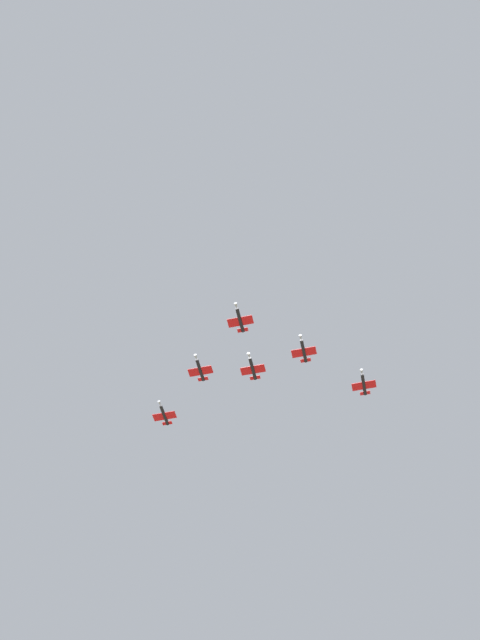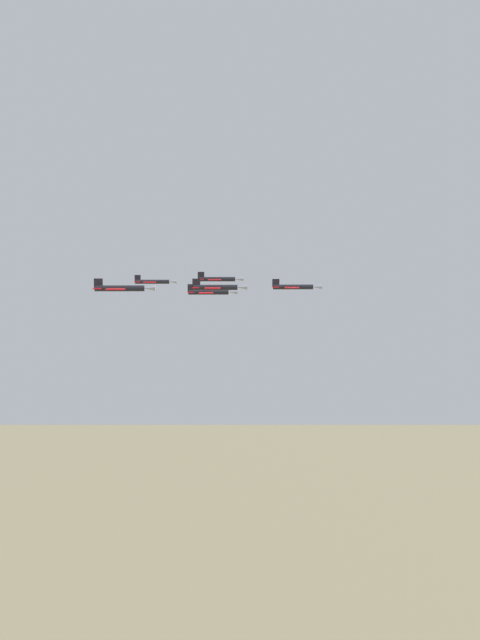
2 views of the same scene
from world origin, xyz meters
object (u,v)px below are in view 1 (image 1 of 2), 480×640
at_px(jet_lead, 240,319).
at_px(jet_port_inner, 304,350).
at_px(jet_starboard_outer, 364,384).
at_px(jet_center_rear, 164,414).
at_px(jet_port_outer, 252,368).
at_px(jet_starboard_inner, 200,369).

bearing_deg(jet_lead, jet_port_inner, -135.00).
relative_size(jet_starboard_outer, jet_center_rear, 1.00).
bearing_deg(jet_port_outer, jet_lead, 90.00).
bearing_deg(jet_starboard_inner, jet_center_rear, -45.00).
height_order(jet_port_inner, jet_starboard_outer, jet_port_inner).
xyz_separation_m(jet_starboard_inner, jet_center_rear, (-21.04, -15.27, 0.59)).
height_order(jet_port_inner, jet_starboard_inner, jet_port_inner).
bearing_deg(jet_starboard_outer, jet_port_inner, 45.00).
bearing_deg(jet_starboard_inner, jet_port_inner, 180.00).
bearing_deg(jet_center_rear, jet_starboard_inner, 135.00).
height_order(jet_starboard_inner, jet_center_rear, jet_center_rear).
distance_m(jet_lead, jet_starboard_outer, 51.99).
xyz_separation_m(jet_starboard_inner, jet_port_outer, (1.07, 18.44, -1.90)).
bearing_deg(jet_starboard_outer, jet_lead, 45.00).
bearing_deg(jet_port_inner, jet_lead, 45.00).
xyz_separation_m(jet_port_inner, jet_center_rear, (-26.81, -51.57, -0.05)).
distance_m(jet_lead, jet_port_outer, 20.26).
height_order(jet_port_outer, jet_center_rear, jet_center_rear).
bearing_deg(jet_port_outer, jet_port_inner, 174.29).
xyz_separation_m(jet_lead, jet_starboard_outer, (-30.54, 42.07, 0.01)).
xyz_separation_m(jet_port_outer, jet_starboard_outer, (-10.57, 38.90, 1.24)).
height_order(jet_lead, jet_port_outer, jet_lead).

